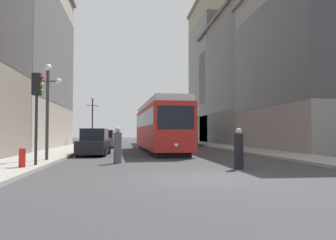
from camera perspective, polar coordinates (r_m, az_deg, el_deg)
ground_plane at (r=11.46m, az=6.27°, el=-9.84°), size 200.00×200.00×0.00m
sidewalk_left at (r=51.33m, az=-12.67°, el=-3.77°), size 3.13×120.00×0.15m
sidewalk_right at (r=52.10m, az=4.38°, el=-3.79°), size 3.13×120.00×0.15m
streetcar at (r=27.04m, az=-1.50°, el=-0.98°), size 3.21×14.73×3.89m
transit_bus at (r=43.30m, az=1.69°, el=-1.64°), size 2.83×11.45×3.45m
parked_car_left_near at (r=35.64m, az=-10.53°, el=-3.26°), size 1.93×4.97×1.82m
parked_car_left_mid at (r=23.54m, az=-12.36°, el=-3.81°), size 2.05×4.94×1.82m
pedestrian_crossing_near at (r=17.11m, az=-8.54°, el=-4.47°), size 0.41×0.41×1.81m
pedestrian_crossing_far at (r=14.61m, az=11.92°, el=-4.98°), size 0.39×0.39×1.73m
traffic_light_near_left at (r=15.67m, az=-21.32°, el=4.09°), size 0.47×0.36×3.96m
lamp_post_left_near at (r=18.53m, az=-19.76°, el=3.86°), size 1.41×0.36×4.96m
lamp_post_left_far at (r=41.08m, az=-12.70°, el=1.09°), size 1.41×0.36×5.65m
fire_hydrant at (r=14.77m, az=-23.50°, el=-5.91°), size 0.26×0.26×0.75m
building_right_corner at (r=34.14m, az=25.86°, el=8.95°), size 13.50×16.15×15.60m
building_right_midblock at (r=48.51m, az=13.90°, el=6.55°), size 11.27×19.16×17.24m
building_right_far at (r=59.85m, az=10.63°, el=8.34°), size 12.73×15.57×24.15m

